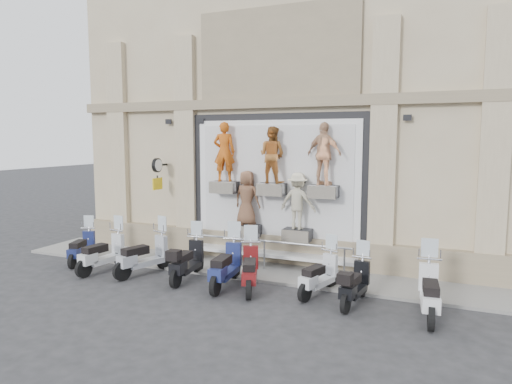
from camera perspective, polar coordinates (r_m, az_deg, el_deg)
ground at (r=11.56m, az=-2.71°, el=-12.52°), size 90.00×90.00×0.00m
sidewalk at (r=13.38m, az=1.20°, el=-9.64°), size 16.00×2.20×0.08m
building at (r=17.63m, az=7.26°, el=13.80°), size 14.00×8.60×12.00m
shop_vitrine at (r=13.49m, az=2.52°, el=0.82°), size 5.60×0.83×4.30m
guard_rail at (r=13.18m, az=1.04°, el=-7.98°), size 5.06×0.10×0.93m
clock_sign_bracket at (r=15.05m, az=-12.22°, el=2.73°), size 0.10×0.80×1.02m
scooter_a at (r=14.98m, az=-20.97°, el=-5.73°), size 1.02×1.78×1.39m
scooter_b at (r=13.84m, az=-18.61°, el=-6.32°), size 0.78×1.95×1.54m
scooter_c at (r=13.17m, az=-13.83°, el=-6.70°), size 1.16×2.04×1.59m
scooter_d at (r=12.48m, az=-8.59°, el=-7.50°), size 0.70×1.90×1.51m
scooter_e at (r=11.80m, az=-3.80°, el=-8.05°), size 0.76×2.02×1.60m
scooter_f at (r=11.55m, az=-0.77°, el=-8.51°), size 1.20×1.98×1.55m
scooter_g at (r=11.32m, az=7.92°, el=-9.24°), size 0.98×1.81×1.41m
scooter_h at (r=10.83m, az=12.29°, el=-10.10°), size 0.72×1.77×1.40m
scooter_i at (r=10.51m, az=20.93°, el=-10.39°), size 0.74×2.00×1.59m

